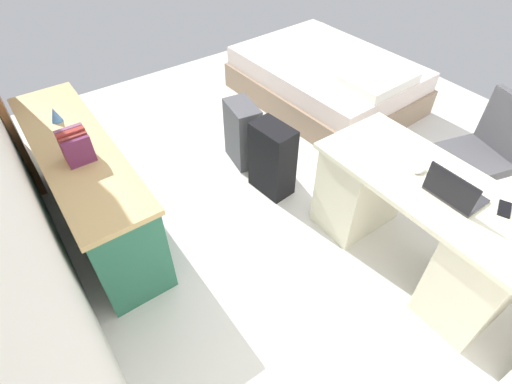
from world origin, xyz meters
name	(u,v)px	position (x,y,z in m)	size (l,w,h in m)	color
ground_plane	(303,175)	(0.00, 0.00, 0.00)	(5.19, 5.19, 0.00)	silver
desk	(416,221)	(-1.12, -0.01, 0.39)	(1.44, 0.67, 0.76)	beige
office_chair	(478,161)	(-1.01, -0.89, 0.42)	(0.57, 0.57, 0.94)	black
credenza	(90,187)	(0.51, 1.68, 0.38)	(1.80, 0.48, 0.77)	#28664C
bed	(326,80)	(0.86, -1.05, 0.24)	(1.96, 1.49, 0.58)	gray
suitcase_black	(272,160)	(0.04, 0.33, 0.32)	(0.36, 0.22, 0.64)	black
suitcase_spare_grey	(243,134)	(0.51, 0.31, 0.29)	(0.36, 0.22, 0.59)	#4C4C51
laptop	(454,192)	(-1.27, 0.03, 0.81)	(0.31, 0.22, 0.21)	#333338
computer_mouse	(419,170)	(-1.01, -0.01, 0.77)	(0.06, 0.10, 0.03)	white
cell_phone_near_laptop	(505,209)	(-1.51, -0.14, 0.76)	(0.07, 0.14, 0.01)	black
book_row	(76,146)	(0.34, 1.68, 0.87)	(0.15, 0.17, 0.21)	#5F254A
figurine_small	(55,115)	(0.86, 1.68, 0.82)	(0.08, 0.08, 0.11)	#4C7FBF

